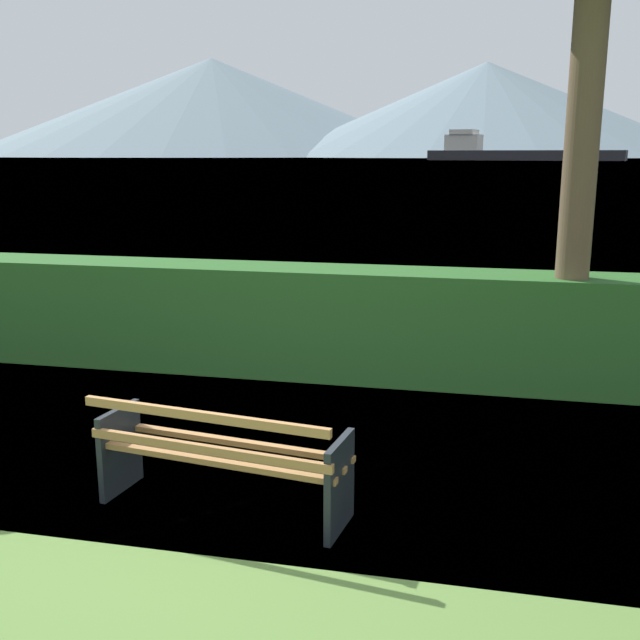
% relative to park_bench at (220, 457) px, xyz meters
% --- Properties ---
extents(ground_plane, '(1400.00, 1400.00, 0.00)m').
position_rel_park_bench_xyz_m(ground_plane, '(0.01, 0.06, -0.43)').
color(ground_plane, '#567A38').
extents(water_surface, '(620.00, 620.00, 0.00)m').
position_rel_park_bench_xyz_m(water_surface, '(0.01, 309.39, -0.43)').
color(water_surface, slate).
rests_on(water_surface, ground_plane).
extents(park_bench, '(1.96, 0.83, 0.87)m').
position_rel_park_bench_xyz_m(park_bench, '(0.00, 0.00, 0.00)').
color(park_bench, '#A0703F').
rests_on(park_bench, ground_plane).
extents(hedge_row, '(12.35, 0.83, 1.29)m').
position_rel_park_bench_xyz_m(hedge_row, '(0.01, 3.58, 0.21)').
color(hedge_row, '#285B23').
rests_on(hedge_row, ground_plane).
extents(cargo_ship_large, '(69.65, 26.16, 11.10)m').
position_rel_park_bench_xyz_m(cargo_ship_large, '(9.82, 278.55, 2.67)').
color(cargo_ship_large, '#232328').
rests_on(cargo_ship_large, water_surface).
extents(distant_hills, '(819.44, 390.24, 87.72)m').
position_rel_park_bench_xyz_m(distant_hills, '(-49.74, 580.68, 37.91)').
color(distant_hills, slate).
rests_on(distant_hills, ground_plane).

